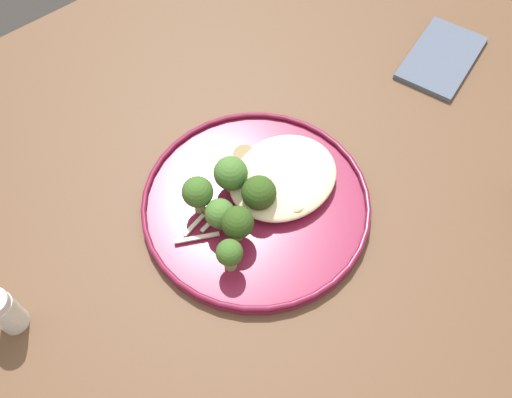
{
  "coord_description": "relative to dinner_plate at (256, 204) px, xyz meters",
  "views": [
    {
      "loc": [
        0.25,
        0.27,
        1.36
      ],
      "look_at": [
        0.02,
        -0.01,
        0.76
      ],
      "focal_mm": 39.2,
      "sensor_mm": 36.0,
      "label": 1
    }
  ],
  "objects": [
    {
      "name": "broccoli_floret_rear_charred",
      "position": [
        0.01,
        -0.04,
        0.04
      ],
      "size": [
        0.04,
        0.04,
        0.06
      ],
      "color": "#7A994C",
      "rests_on": "dinner_plate"
    },
    {
      "name": "onion_sliver_curled_piece",
      "position": [
        0.09,
        -0.01,
        0.01
      ],
      "size": [
        0.05,
        0.03,
        0.0
      ],
      "primitive_type": "cube",
      "rotation": [
        0.0,
        0.0,
        2.66
      ],
      "color": "silver",
      "rests_on": "dinner_plate"
    },
    {
      "name": "wooden_dining_table",
      "position": [
        -0.02,
        0.01,
        -0.09
      ],
      "size": [
        1.4,
        1.0,
        0.74
      ],
      "color": "brown",
      "rests_on": "ground"
    },
    {
      "name": "broccoli_floret_front_edge",
      "position": [
        0.06,
        -0.04,
        0.04
      ],
      "size": [
        0.04,
        0.04,
        0.06
      ],
      "color": "#89A356",
      "rests_on": "dinner_plate"
    },
    {
      "name": "seared_scallop_rear_pale",
      "position": [
        -0.04,
        -0.0,
        0.01
      ],
      "size": [
        0.04,
        0.04,
        0.02
      ],
      "color": "beige",
      "rests_on": "dinner_plate"
    },
    {
      "name": "seared_scallop_large_seared",
      "position": [
        -0.03,
        0.04,
        0.01
      ],
      "size": [
        0.02,
        0.02,
        0.02
      ],
      "color": "#DBB77A",
      "rests_on": "dinner_plate"
    },
    {
      "name": "broccoli_floret_near_rim",
      "position": [
        0.05,
        -0.0,
        0.03
      ],
      "size": [
        0.04,
        0.04,
        0.05
      ],
      "color": "#7A994C",
      "rests_on": "dinner_plate"
    },
    {
      "name": "onion_sliver_long_sliver",
      "position": [
        0.08,
        -0.02,
        0.01
      ],
      "size": [
        0.04,
        0.01,
        0.0
      ],
      "primitive_type": "cube",
      "rotation": [
        0.0,
        0.0,
        0.23
      ],
      "color": "silver",
      "rests_on": "dinner_plate"
    },
    {
      "name": "seared_scallop_tiny_bay",
      "position": [
        -0.03,
        -0.06,
        0.01
      ],
      "size": [
        0.03,
        0.03,
        0.01
      ],
      "color": "#DBB77A",
      "rests_on": "dinner_plate"
    },
    {
      "name": "salt_shaker",
      "position": [
        0.31,
        -0.06,
        0.02
      ],
      "size": [
        0.03,
        0.03,
        0.07
      ],
      "color": "white",
      "rests_on": "wooden_dining_table"
    },
    {
      "name": "noodle_bed",
      "position": [
        -0.05,
        -0.0,
        0.01
      ],
      "size": [
        0.15,
        0.12,
        0.03
      ],
      "color": "beige",
      "rests_on": "dinner_plate"
    },
    {
      "name": "ground",
      "position": [
        -0.02,
        0.01,
        -0.75
      ],
      "size": [
        6.0,
        6.0,
        0.0
      ],
      "primitive_type": "plane",
      "color": "#2D2B28"
    },
    {
      "name": "onion_sliver_pale_crescent",
      "position": [
        0.05,
        -0.01,
        0.01
      ],
      "size": [
        0.05,
        0.01,
        0.0
      ],
      "primitive_type": "cube",
      "rotation": [
        0.0,
        0.0,
        3.32
      ],
      "color": "silver",
      "rests_on": "dinner_plate"
    },
    {
      "name": "folded_napkin",
      "position": [
        -0.38,
        -0.02,
        -0.0
      ],
      "size": [
        0.17,
        0.13,
        0.01
      ],
      "primitive_type": "cube",
      "rotation": [
        0.0,
        0.0,
        0.31
      ],
      "color": "#4C566B",
      "rests_on": "wooden_dining_table"
    },
    {
      "name": "broccoli_floret_left_leaning",
      "position": [
        0.05,
        0.02,
        0.04
      ],
      "size": [
        0.04,
        0.04,
        0.06
      ],
      "color": "#7A994C",
      "rests_on": "dinner_plate"
    },
    {
      "name": "dinner_plate",
      "position": [
        0.0,
        0.0,
        0.0
      ],
      "size": [
        0.29,
        0.29,
        0.02
      ],
      "color": "maroon",
      "rests_on": "wooden_dining_table"
    },
    {
      "name": "seared_scallop_right_edge",
      "position": [
        -0.04,
        -0.03,
        0.01
      ],
      "size": [
        0.03,
        0.03,
        0.02
      ],
      "color": "#DBB77A",
      "rests_on": "dinner_plate"
    },
    {
      "name": "broccoli_floret_tall_stalk",
      "position": [
        0.08,
        0.05,
        0.03
      ],
      "size": [
        0.03,
        0.03,
        0.05
      ],
      "color": "#7A994C",
      "rests_on": "dinner_plate"
    },
    {
      "name": "broccoli_floret_right_tilted",
      "position": [
        0.0,
        0.01,
        0.03
      ],
      "size": [
        0.04,
        0.04,
        0.05
      ],
      "color": "#89A356",
      "rests_on": "dinner_plate"
    }
  ]
}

